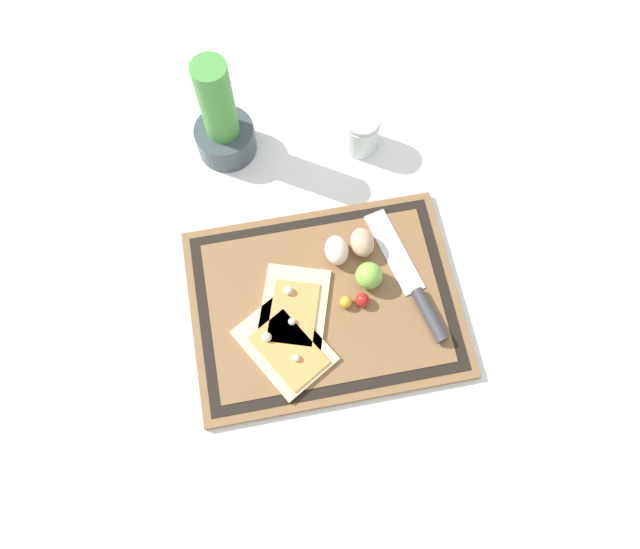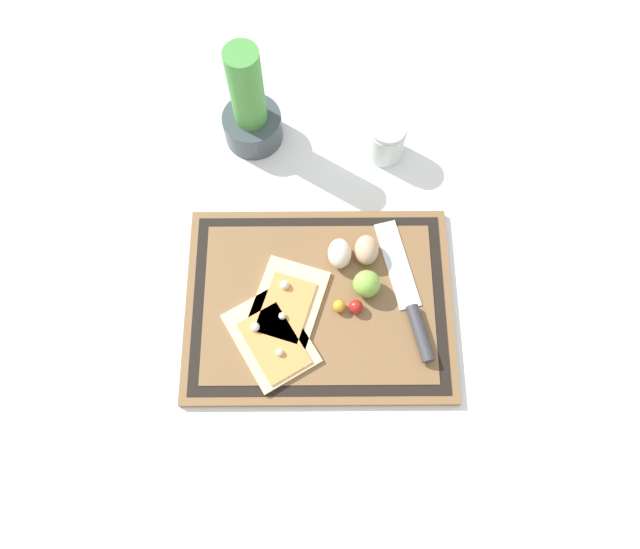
% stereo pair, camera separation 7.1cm
% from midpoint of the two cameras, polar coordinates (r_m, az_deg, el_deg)
% --- Properties ---
extents(ground_plane, '(6.00, 6.00, 0.00)m').
position_cam_midpoint_polar(ground_plane, '(1.11, -1.41, -2.92)').
color(ground_plane, white).
extents(cutting_board, '(0.47, 0.36, 0.02)m').
position_cam_midpoint_polar(cutting_board, '(1.10, -1.42, -2.78)').
color(cutting_board, brown).
rests_on(cutting_board, ground_plane).
extents(pizza_slice_near, '(0.18, 0.19, 0.02)m').
position_cam_midpoint_polar(pizza_slice_near, '(1.07, -5.13, -6.75)').
color(pizza_slice_near, beige).
rests_on(pizza_slice_near, cutting_board).
extents(pizza_slice_far, '(0.15, 0.17, 0.02)m').
position_cam_midpoint_polar(pizza_slice_far, '(1.09, -4.26, -3.27)').
color(pizza_slice_far, beige).
rests_on(pizza_slice_far, cutting_board).
extents(knife, '(0.09, 0.27, 0.02)m').
position_cam_midpoint_polar(knife, '(1.10, 7.18, -2.08)').
color(knife, silver).
rests_on(knife, cutting_board).
extents(egg_brown, '(0.04, 0.06, 0.04)m').
position_cam_midpoint_polar(egg_brown, '(1.11, 2.04, 2.80)').
color(egg_brown, tan).
rests_on(egg_brown, cutting_board).
extents(egg_pink, '(0.04, 0.06, 0.04)m').
position_cam_midpoint_polar(egg_pink, '(1.11, -0.32, 2.08)').
color(egg_pink, beige).
rests_on(egg_pink, cutting_board).
extents(lime, '(0.05, 0.05, 0.05)m').
position_cam_midpoint_polar(lime, '(1.08, 2.64, -0.26)').
color(lime, '#7FB742').
rests_on(lime, cutting_board).
extents(cherry_tomato_red, '(0.02, 0.02, 0.02)m').
position_cam_midpoint_polar(cherry_tomato_red, '(1.08, 2.01, -2.50)').
color(cherry_tomato_red, red).
rests_on(cherry_tomato_red, cutting_board).
extents(cherry_tomato_yellow, '(0.02, 0.02, 0.02)m').
position_cam_midpoint_polar(cherry_tomato_yellow, '(1.08, 0.48, -2.70)').
color(cherry_tomato_yellow, gold).
rests_on(cherry_tomato_yellow, cutting_board).
extents(herb_pot, '(0.11, 0.11, 0.24)m').
position_cam_midpoint_polar(herb_pot, '(1.20, -10.69, 13.32)').
color(herb_pot, '#3D474C').
rests_on(herb_pot, ground_plane).
extents(sauce_jar, '(0.07, 0.07, 0.09)m').
position_cam_midpoint_polar(sauce_jar, '(1.23, 2.03, 12.61)').
color(sauce_jar, silver).
rests_on(sauce_jar, ground_plane).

